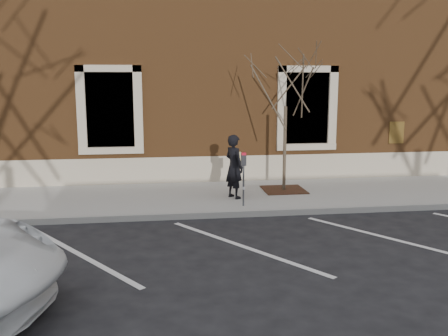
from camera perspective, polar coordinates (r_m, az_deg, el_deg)
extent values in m
plane|color=#28282B|center=(12.18, 0.38, -5.60)|extent=(120.00, 120.00, 0.00)
cube|color=#A9A79F|center=(13.84, -0.65, -3.34)|extent=(40.00, 3.50, 0.15)
cube|color=#9E9E99|center=(12.11, 0.42, -5.32)|extent=(40.00, 0.12, 0.15)
cube|color=brown|center=(19.43, -2.92, 12.22)|extent=(40.00, 8.50, 8.00)
cube|color=tan|center=(15.47, -1.47, -0.10)|extent=(40.00, 0.06, 0.80)
cube|color=black|center=(15.33, -12.84, 6.53)|extent=(1.40, 0.30, 2.20)
cube|color=tan|center=(15.28, -12.72, 2.00)|extent=(1.90, 0.20, 0.20)
cube|color=black|center=(15.97, 9.29, 6.79)|extent=(1.40, 0.30, 2.20)
cube|color=tan|center=(15.92, 9.34, 2.44)|extent=(1.90, 0.20, 0.20)
imported|color=black|center=(13.28, 1.16, 0.17)|extent=(0.67, 0.74, 1.71)
cylinder|color=#595B60|center=(12.49, 2.24, -2.06)|extent=(0.05, 0.05, 1.03)
cube|color=black|center=(12.37, 2.26, 0.88)|extent=(0.12, 0.09, 0.27)
cube|color=#B50C21|center=(12.35, 2.26, 1.63)|extent=(0.11, 0.09, 0.06)
cube|color=white|center=(12.46, 2.27, -2.33)|extent=(0.05, 0.00, 0.07)
cube|color=#451F16|center=(14.43, 6.85, -2.48)|extent=(1.18, 1.18, 0.03)
cylinder|color=#4C3F2E|center=(14.22, 6.95, 2.19)|extent=(0.09, 0.09, 2.40)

